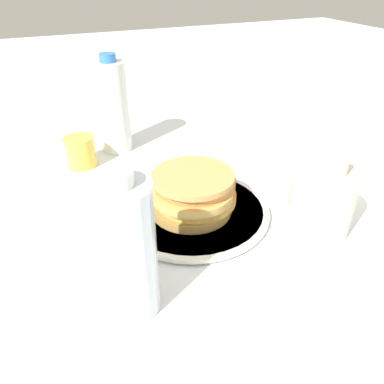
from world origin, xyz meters
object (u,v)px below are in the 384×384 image
(plate, at_px, (192,210))
(water_bottle_far, at_px, (113,107))
(juice_glass, at_px, (80,152))
(water_bottle_near, at_px, (379,146))
(cream_jug, at_px, (321,199))
(pancake_stack, at_px, (193,192))
(water_bottle_mid, at_px, (125,250))

(plate, height_order, water_bottle_far, water_bottle_far)
(juice_glass, bearing_deg, water_bottle_near, -31.51)
(plate, distance_m, water_bottle_near, 0.39)
(plate, bearing_deg, cream_jug, -36.13)
(plate, distance_m, water_bottle_far, 0.35)
(pancake_stack, xyz_separation_m, water_bottle_near, (0.37, -0.05, 0.04))
(cream_jug, bearing_deg, juice_glass, 129.62)
(plate, distance_m, cream_jug, 0.23)
(water_bottle_mid, bearing_deg, water_bottle_near, 11.81)
(juice_glass, bearing_deg, pancake_stack, -60.32)
(pancake_stack, height_order, water_bottle_near, water_bottle_near)
(pancake_stack, bearing_deg, juice_glass, 119.68)
(juice_glass, relative_size, water_bottle_mid, 0.33)
(pancake_stack, relative_size, water_bottle_near, 0.81)
(water_bottle_mid, bearing_deg, plate, 45.84)
(pancake_stack, height_order, water_bottle_mid, water_bottle_mid)
(pancake_stack, distance_m, water_bottle_far, 0.34)
(water_bottle_near, bearing_deg, cream_jug, -158.93)
(juice_glass, distance_m, water_bottle_near, 0.62)
(plate, relative_size, juice_glass, 4.11)
(plate, relative_size, pancake_stack, 1.79)
(pancake_stack, height_order, juice_glass, pancake_stack)
(water_bottle_far, bearing_deg, cream_jug, -62.53)
(plate, xyz_separation_m, cream_jug, (0.18, -0.13, 0.06))
(juice_glass, relative_size, water_bottle_near, 0.35)
(plate, xyz_separation_m, pancake_stack, (0.00, -0.00, 0.04))
(pancake_stack, distance_m, water_bottle_near, 0.38)
(pancake_stack, xyz_separation_m, water_bottle_mid, (-0.16, -0.16, 0.05))
(pancake_stack, height_order, water_bottle_far, water_bottle_far)
(cream_jug, bearing_deg, plate, 143.87)
(plate, bearing_deg, juice_glass, 119.68)
(water_bottle_mid, bearing_deg, pancake_stack, 45.23)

